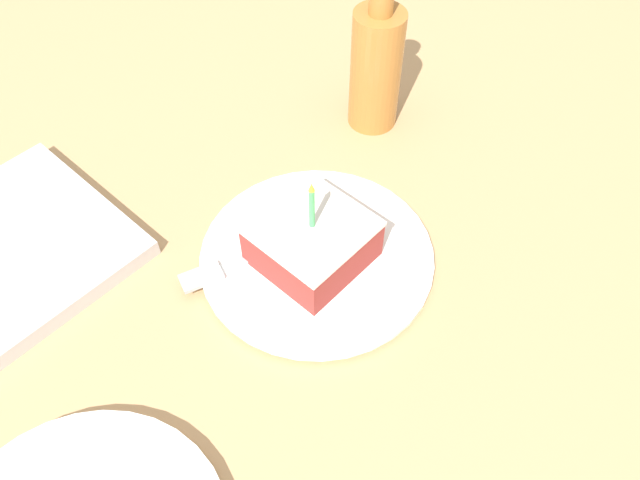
{
  "coord_description": "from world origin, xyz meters",
  "views": [
    {
      "loc": [
        0.29,
        0.28,
        0.56
      ],
      "look_at": [
        -0.01,
        0.0,
        0.04
      ],
      "focal_mm": 35.0,
      "sensor_mm": 36.0,
      "label": 1
    }
  ],
  "objects_px": {
    "cake_slice": "(313,242)",
    "fork": "(253,257)",
    "plate": "(320,259)",
    "bottle": "(376,65)"
  },
  "relations": [
    {
      "from": "plate",
      "to": "bottle",
      "type": "distance_m",
      "value": 0.26
    },
    {
      "from": "plate",
      "to": "bottle",
      "type": "relative_size",
      "value": 1.2
    },
    {
      "from": "cake_slice",
      "to": "fork",
      "type": "distance_m",
      "value": 0.07
    },
    {
      "from": "cake_slice",
      "to": "fork",
      "type": "relative_size",
      "value": 0.62
    },
    {
      "from": "fork",
      "to": "bottle",
      "type": "xyz_separation_m",
      "value": [
        -0.28,
        -0.06,
        0.07
      ]
    },
    {
      "from": "plate",
      "to": "bottle",
      "type": "height_order",
      "value": "bottle"
    },
    {
      "from": "bottle",
      "to": "cake_slice",
      "type": "bearing_deg",
      "value": 24.92
    },
    {
      "from": "plate",
      "to": "fork",
      "type": "distance_m",
      "value": 0.07
    },
    {
      "from": "cake_slice",
      "to": "fork",
      "type": "bearing_deg",
      "value": -45.51
    },
    {
      "from": "plate",
      "to": "fork",
      "type": "xyz_separation_m",
      "value": [
        0.05,
        -0.05,
        0.01
      ]
    }
  ]
}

